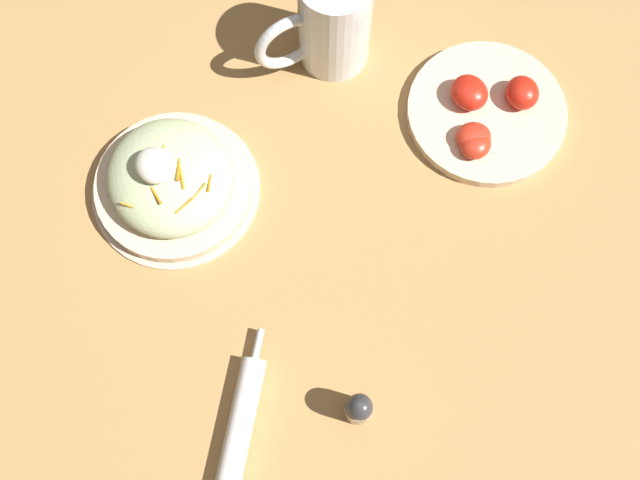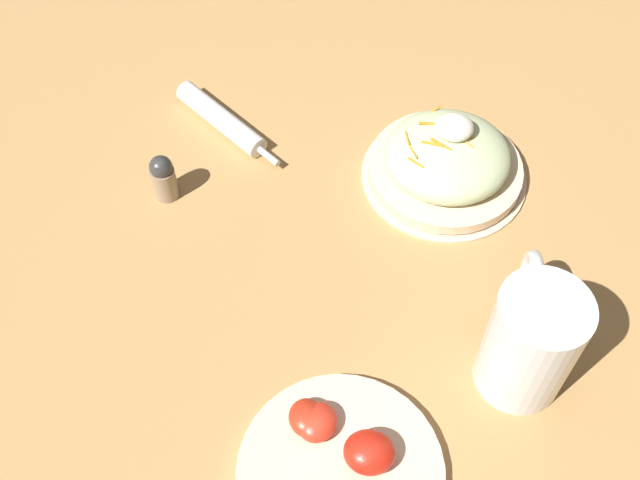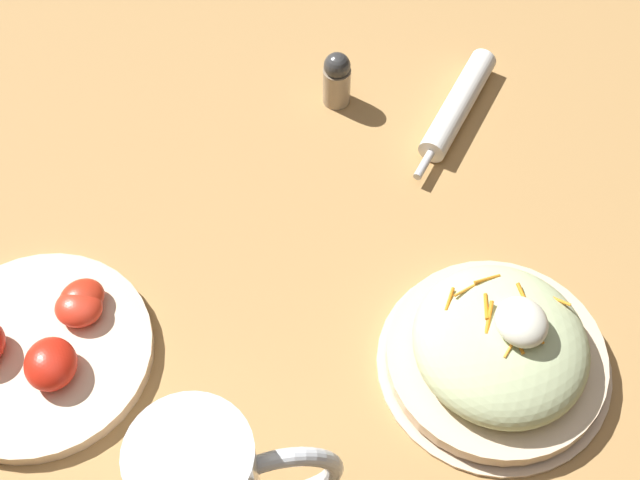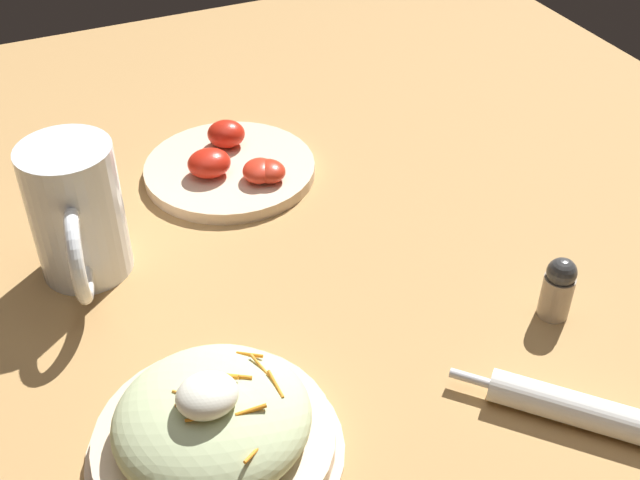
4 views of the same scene
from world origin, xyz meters
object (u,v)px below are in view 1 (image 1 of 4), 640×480
at_px(salad_plate, 172,181).
at_px(salt_shaker, 359,409).
at_px(tomato_plate, 486,112).
at_px(beer_mug, 332,25).
at_px(napkin_roll, 240,426).

relative_size(salad_plate, salt_shaker, 3.13).
height_order(salad_plate, tomato_plate, salad_plate).
bearing_deg(tomato_plate, salt_shaker, -60.66).
distance_m(salad_plate, tomato_plate, 0.41).
distance_m(salad_plate, beer_mug, 0.28).
distance_m(beer_mug, napkin_roll, 0.50).
relative_size(salad_plate, tomato_plate, 1.02).
distance_m(salad_plate, salt_shaker, 0.35).
xyz_separation_m(napkin_roll, tomato_plate, (-0.14, 0.48, -0.00)).
bearing_deg(salad_plate, napkin_roll, -18.47).
distance_m(napkin_roll, tomato_plate, 0.50).
relative_size(beer_mug, tomato_plate, 0.76).
height_order(salad_plate, napkin_roll, salad_plate).
bearing_deg(salt_shaker, salad_plate, -176.76).
relative_size(napkin_roll, salt_shaker, 2.24).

